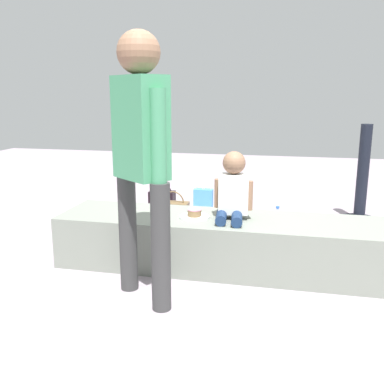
% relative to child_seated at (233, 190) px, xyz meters
% --- Properties ---
extents(ground_plane, '(12.00, 12.00, 0.00)m').
position_rel_child_seated_xyz_m(ground_plane, '(0.04, 0.01, -0.59)').
color(ground_plane, '#9E8F9A').
extents(concrete_ledge, '(2.63, 0.58, 0.38)m').
position_rel_child_seated_xyz_m(concrete_ledge, '(0.04, 0.01, -0.40)').
color(concrete_ledge, gray).
rests_on(concrete_ledge, ground_plane).
extents(child_seated, '(0.28, 0.32, 0.48)m').
position_rel_child_seated_xyz_m(child_seated, '(0.00, 0.00, 0.00)').
color(child_seated, navy).
rests_on(child_seated, concrete_ledge).
extents(adult_standing, '(0.40, 0.35, 1.60)m').
position_rel_child_seated_xyz_m(adult_standing, '(-0.47, -0.59, 0.37)').
color(adult_standing, '#373737').
rests_on(adult_standing, ground_plane).
extents(cake_plate, '(0.22, 0.22, 0.07)m').
position_rel_child_seated_xyz_m(cake_plate, '(-0.27, -0.03, -0.19)').
color(cake_plate, white).
rests_on(cake_plate, concrete_ledge).
extents(gift_bag, '(0.20, 0.09, 0.32)m').
position_rel_child_seated_xyz_m(gift_bag, '(-0.47, 1.35, -0.45)').
color(gift_bag, '#4C99E0').
rests_on(gift_bag, ground_plane).
extents(railing_post, '(0.36, 0.36, 0.97)m').
position_rel_child_seated_xyz_m(railing_post, '(1.10, 1.43, -0.24)').
color(railing_post, black).
rests_on(railing_post, ground_plane).
extents(water_bottle_near_gift, '(0.06, 0.06, 0.20)m').
position_rel_child_seated_xyz_m(water_bottle_near_gift, '(0.95, 0.59, -0.50)').
color(water_bottle_near_gift, silver).
rests_on(water_bottle_near_gift, ground_plane).
extents(water_bottle_far_side, '(0.08, 0.08, 0.23)m').
position_rel_child_seated_xyz_m(water_bottle_far_side, '(0.30, 0.99, -0.48)').
color(water_bottle_far_side, silver).
rests_on(water_bottle_far_side, ground_plane).
extents(party_cup_red, '(0.09, 0.09, 0.12)m').
position_rel_child_seated_xyz_m(party_cup_red, '(-0.20, 0.76, -0.53)').
color(party_cup_red, red).
rests_on(party_cup_red, ground_plane).
extents(cake_box_white, '(0.40, 0.36, 0.13)m').
position_rel_child_seated_xyz_m(cake_box_white, '(0.08, 0.62, -0.52)').
color(cake_box_white, white).
rests_on(cake_box_white, ground_plane).
extents(handbag_black_leather, '(0.27, 0.14, 0.33)m').
position_rel_child_seated_xyz_m(handbag_black_leather, '(-0.93, 1.36, -0.47)').
color(handbag_black_leather, black).
rests_on(handbag_black_leather, ground_plane).
extents(handbag_brown_canvas, '(0.29, 0.14, 0.36)m').
position_rel_child_seated_xyz_m(handbag_brown_canvas, '(-0.66, 0.83, -0.45)').
color(handbag_brown_canvas, brown).
rests_on(handbag_brown_canvas, ground_plane).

